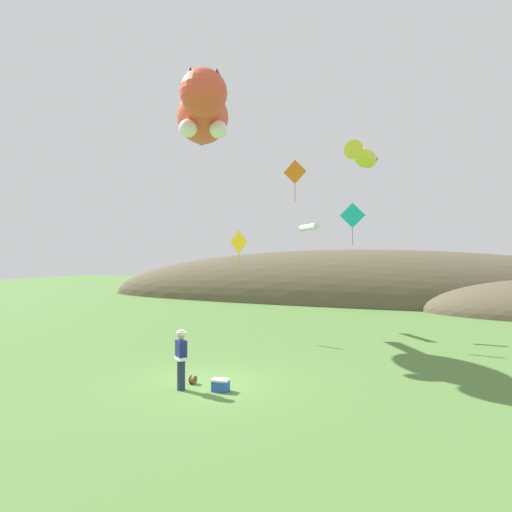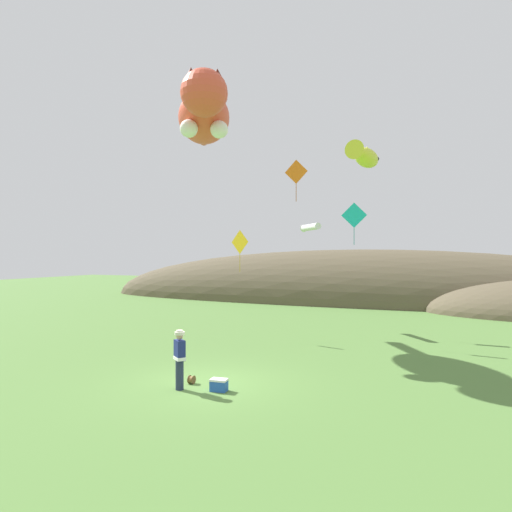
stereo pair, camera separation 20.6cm
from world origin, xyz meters
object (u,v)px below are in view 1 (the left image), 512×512
Objects in this scene: festival_attendant at (181,358)px; kite_tube_streamer at (309,227)px; kite_diamond_orange at (295,172)px; kite_spool at (193,380)px; picnic_cooler at (221,385)px; kite_giant_cat at (203,115)px; kite_diamond_teal at (353,216)px; kite_fish_windsock at (363,157)px; kite_diamond_gold at (239,242)px.

festival_attendant is 13.87m from kite_tube_streamer.
kite_spool is at bearing -91.45° from kite_diamond_orange.
picnic_cooler is 0.06× the size of kite_giant_cat.
kite_diamond_teal is at bearing 76.67° from kite_spool.
kite_diamond_orange reaches higher than picnic_cooler.
kite_diamond_teal reaches higher than festival_attendant.
kite_fish_windsock is (3.69, 10.38, 7.76)m from festival_attendant.
kite_diamond_orange is at bearing 31.93° from kite_diamond_gold.
kite_giant_cat is 6.44m from kite_diamond_gold.
kite_diamond_teal is at bearing 38.16° from kite_diamond_orange.
kite_fish_windsock is at bearing 13.81° from kite_diamond_gold.
kite_diamond_gold reaches higher than festival_attendant.
kite_giant_cat is at bearing -126.04° from kite_tube_streamer.
kite_tube_streamer is (3.83, 5.26, -5.26)m from kite_giant_cat.
kite_tube_streamer is (-0.91, 12.75, 5.39)m from picnic_cooler.
kite_diamond_gold reaches higher than picnic_cooler.
kite_fish_windsock is at bearing 69.22° from kite_spool.
kite_diamond_orange is at bearing 178.73° from kite_fish_windsock.
kite_diamond_teal is (1.65, 12.13, 5.91)m from picnic_cooler.
picnic_cooler is at bearing -16.93° from kite_spool.
kite_fish_windsock is 3.47m from kite_diamond_orange.
festival_attendant is at bearing -76.24° from kite_diamond_gold.
picnic_cooler is at bearing 16.16° from festival_attendant.
festival_attendant is at bearing -163.84° from picnic_cooler.
kite_tube_streamer is at bearing 59.63° from kite_diamond_gold.
kite_fish_windsock is at bearing 19.40° from kite_giant_cat.
kite_giant_cat is at bearing 116.72° from kite_spool.
picnic_cooler is at bearing -85.93° from kite_tube_streamer.
kite_giant_cat is at bearing -144.00° from kite_diamond_teal.
picnic_cooler is at bearing -57.69° from kite_giant_cat.
kite_tube_streamer is 0.92× the size of kite_diamond_teal.
kite_tube_streamer is (0.24, 13.08, 4.62)m from festival_attendant.
kite_giant_cat reaches higher than kite_fish_windsock.
kite_spool is at bearing -91.08° from kite_tube_streamer.
kite_giant_cat is 8.36m from kite_tube_streamer.
kite_diamond_teal is at bearing -13.69° from kite_tube_streamer.
kite_diamond_orange is (0.25, 10.46, 7.26)m from festival_attendant.
kite_diamond_teal is (2.56, -0.62, 0.52)m from kite_tube_streamer.
kite_diamond_gold is at bearing 103.76° from festival_attendant.
festival_attendant is 0.80× the size of kite_diamond_teal.
kite_tube_streamer is at bearing 166.31° from kite_diamond_teal.
kite_diamond_gold is at bearing -120.37° from kite_tube_streamer.
kite_giant_cat reaches higher than kite_diamond_gold.
kite_diamond_gold is (-2.19, 8.26, 4.51)m from kite_spool.
festival_attendant is 0.83× the size of kite_diamond_orange.
kite_diamond_teal is at bearing 82.25° from picnic_cooler.
kite_diamond_orange is at bearing 88.55° from kite_spool.
kite_tube_streamer is 0.98× the size of kite_diamond_gold.
kite_fish_windsock reaches higher than festival_attendant.
kite_spool is 1.19m from picnic_cooler.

